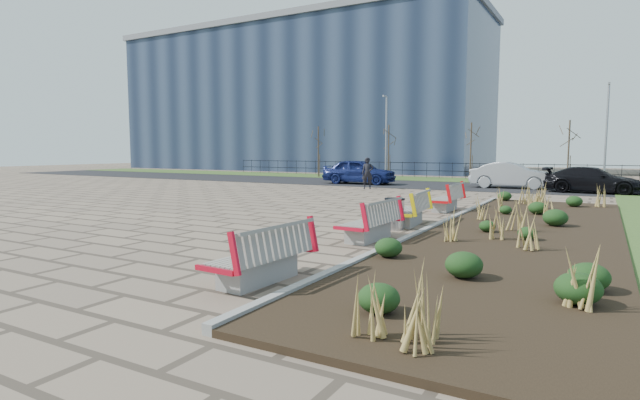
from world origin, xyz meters
The scene contains 22 objects.
ground centered at (0.00, 0.00, 0.00)m, with size 120.00×120.00×0.00m, color #796653.
planting_bed centered at (6.25, 5.00, 0.05)m, with size 4.50×18.00×0.10m, color black.
planting_curb centered at (3.92, 5.00, 0.07)m, with size 0.16×18.00×0.15m, color gray.
grass_verge_far centered at (0.00, 28.00, 0.02)m, with size 80.00×5.00×0.04m, color #33511E.
road centered at (0.00, 22.00, 0.01)m, with size 80.00×7.00×0.02m, color black.
bench_a centered at (3.00, -1.72, 0.50)m, with size 0.90×2.10×1.00m, color red, non-canonical shape.
bench_b centered at (3.00, 2.77, 0.50)m, with size 0.90×2.10×1.00m, color red, non-canonical shape.
bench_c centered at (3.00, 5.59, 0.50)m, with size 0.90×2.10×1.00m, color yellow, non-canonical shape.
bench_d centered at (3.00, 9.53, 0.50)m, with size 0.90×2.10×1.00m, color red, non-canonical shape.
litter_bin centered at (2.93, 4.70, 0.42)m, with size 0.55×0.55×0.85m, color #B2B2B7.
pedestrian centered at (-3.59, 17.39, 0.89)m, with size 0.65×0.43×1.78m, color black.
car_blue centered at (-5.67, 20.72, 0.82)m, with size 1.88×4.67×1.59m, color navy.
car_silver centered at (3.38, 21.82, 0.76)m, with size 1.56×4.48×1.48m, color #9B9EA2.
car_black centered at (7.49, 20.49, 0.68)m, with size 1.85×4.55×1.32m, color black.
tree_a centered at (-12.00, 26.50, 2.04)m, with size 1.40×1.40×4.00m, color #4C3D2D, non-canonical shape.
tree_b centered at (-6.00, 26.50, 2.04)m, with size 1.40×1.40×4.00m, color #4C3D2D, non-canonical shape.
tree_c centered at (0.00, 26.50, 2.04)m, with size 1.40×1.40×4.00m, color #4C3D2D, non-canonical shape.
tree_d centered at (6.00, 26.50, 2.04)m, with size 1.40×1.40×4.00m, color #4C3D2D, non-canonical shape.
lamp_west centered at (-6.00, 26.00, 3.04)m, with size 0.24×0.60×6.00m, color gray, non-canonical shape.
lamp_east centered at (8.00, 26.00, 3.04)m, with size 0.24×0.60×6.00m, color gray, non-canonical shape.
railing_fence centered at (0.00, 29.50, 0.64)m, with size 44.00×0.10×1.20m, color black, non-canonical shape.
building_glass centered at (-22.00, 40.00, 7.50)m, with size 40.00×14.00×15.00m, color #192338.
Camera 1 is at (7.94, -8.33, 2.23)m, focal length 28.00 mm.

